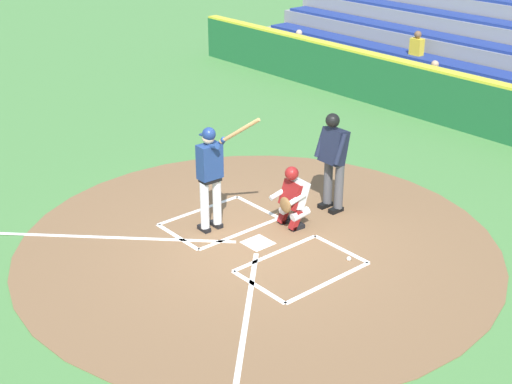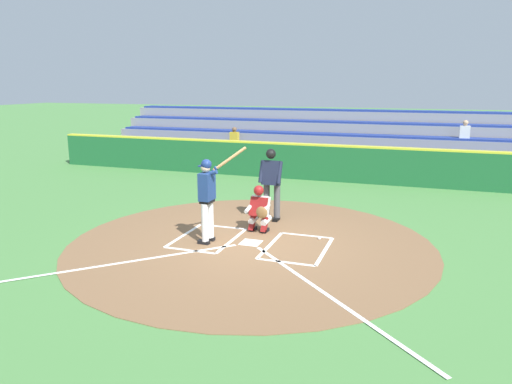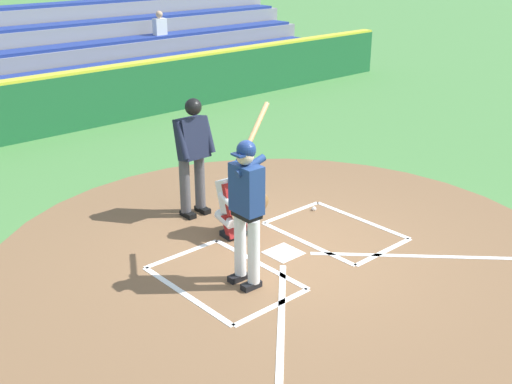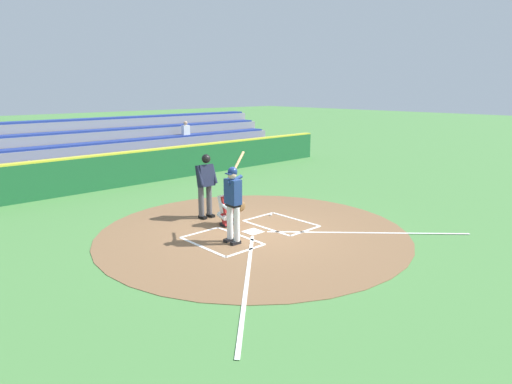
# 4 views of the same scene
# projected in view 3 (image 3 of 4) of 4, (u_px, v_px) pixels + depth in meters

# --- Properties ---
(ground_plane) EXTENTS (120.00, 120.00, 0.00)m
(ground_plane) POSITION_uv_depth(u_px,v_px,m) (283.00, 254.00, 8.69)
(ground_plane) COLOR #4C8442
(dirt_circle) EXTENTS (8.00, 8.00, 0.01)m
(dirt_circle) POSITION_uv_depth(u_px,v_px,m) (283.00, 253.00, 8.69)
(dirt_circle) COLOR brown
(dirt_circle) RESTS_ON ground
(home_plate_and_chalk) EXTENTS (7.93, 4.91, 0.01)m
(home_plate_and_chalk) POSITION_uv_depth(u_px,v_px,m) (332.00, 276.00, 8.07)
(home_plate_and_chalk) COLOR white
(home_plate_and_chalk) RESTS_ON dirt_circle
(batter) EXTENTS (0.94, 0.69, 2.13)m
(batter) POSITION_uv_depth(u_px,v_px,m) (247.00, 202.00, 7.54)
(batter) COLOR white
(batter) RESTS_ON ground
(catcher) EXTENTS (0.59, 0.64, 1.13)m
(catcher) POSITION_uv_depth(u_px,v_px,m) (237.00, 198.00, 9.01)
(catcher) COLOR black
(catcher) RESTS_ON ground
(plate_umpire) EXTENTS (0.59, 0.41, 1.86)m
(plate_umpire) POSITION_uv_depth(u_px,v_px,m) (193.00, 149.00, 9.51)
(plate_umpire) COLOR #4C4C51
(plate_umpire) RESTS_ON ground
(baseball) EXTENTS (0.07, 0.07, 0.07)m
(baseball) POSITION_uv_depth(u_px,v_px,m) (314.00, 209.00, 10.03)
(baseball) COLOR white
(baseball) RESTS_ON ground
(backstop_wall) EXTENTS (22.00, 0.36, 1.31)m
(backstop_wall) POSITION_uv_depth(u_px,v_px,m) (41.00, 106.00, 13.63)
(backstop_wall) COLOR #1E6033
(backstop_wall) RESTS_ON ground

